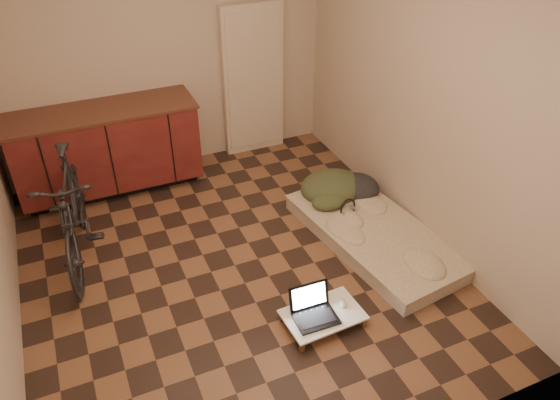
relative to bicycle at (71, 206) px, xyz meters
name	(u,v)px	position (x,y,z in m)	size (l,w,h in m)	color
room_shell	(227,133)	(1.20, -0.68, 0.76)	(3.50, 4.00, 2.60)	brown
cabinets	(107,149)	(0.45, 1.03, -0.07)	(1.84, 0.62, 0.91)	black
appliance_panel	(253,80)	(2.15, 1.26, 0.31)	(0.70, 0.10, 1.70)	beige
bicycle	(71,206)	(0.00, 0.00, 0.00)	(0.49, 1.66, 1.07)	black
futon	(374,235)	(2.50, -0.87, -0.46)	(1.08, 1.87, 0.15)	#C3B29C
clothing_pile	(340,180)	(2.49, -0.20, -0.25)	(0.69, 0.57, 0.27)	#363F24
headphones	(348,208)	(2.37, -0.58, -0.31)	(0.22, 0.20, 0.14)	black
lap_desk	(323,315)	(1.59, -1.59, -0.45)	(0.62, 0.42, 0.10)	brown
laptop	(313,310)	(1.52, -1.57, -0.39)	(0.33, 0.30, 0.22)	black
mouse	(342,303)	(1.78, -1.56, -0.42)	(0.06, 0.10, 0.04)	silver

